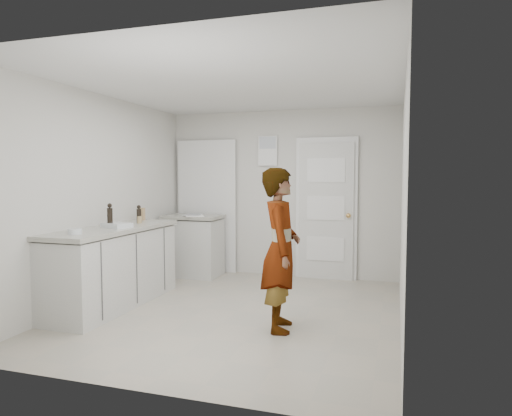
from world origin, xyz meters
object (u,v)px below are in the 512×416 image
(cake_mix_box, at_px, (141,214))
(baking_dish, at_px, (117,225))
(oil_cruet_b, at_px, (110,216))
(person, at_px, (281,249))
(egg_bowl, at_px, (75,232))
(spice_jar, at_px, (140,220))
(oil_cruet_a, at_px, (139,215))

(cake_mix_box, bearing_deg, baking_dish, -67.79)
(oil_cruet_b, relative_size, baking_dish, 0.76)
(person, distance_m, oil_cruet_b, 2.08)
(cake_mix_box, distance_m, oil_cruet_b, 0.90)
(egg_bowl, bearing_deg, baking_dish, 84.72)
(cake_mix_box, bearing_deg, person, -16.70)
(person, bearing_deg, oil_cruet_b, 73.31)
(spice_jar, bearing_deg, oil_cruet_b, -96.12)
(baking_dish, bearing_deg, cake_mix_box, 103.36)
(oil_cruet_a, bearing_deg, baking_dish, -87.66)
(spice_jar, relative_size, baking_dish, 0.24)
(cake_mix_box, distance_m, oil_cruet_a, 0.40)
(oil_cruet_a, height_order, baking_dish, oil_cruet_a)
(spice_jar, relative_size, oil_cruet_a, 0.39)
(oil_cruet_b, bearing_deg, person, -4.42)
(spice_jar, xyz_separation_m, egg_bowl, (-0.05, -1.14, -0.02))
(baking_dish, bearing_deg, person, -5.45)
(person, relative_size, cake_mix_box, 9.58)
(cake_mix_box, relative_size, spice_jar, 1.86)
(oil_cruet_a, relative_size, oil_cruet_b, 0.81)
(person, xyz_separation_m, spice_jar, (-2.00, 0.69, 0.17))
(cake_mix_box, height_order, egg_bowl, cake_mix_box)
(baking_dish, distance_m, egg_bowl, 0.64)
(oil_cruet_b, distance_m, egg_bowl, 0.62)
(egg_bowl, bearing_deg, cake_mix_box, 95.52)
(baking_dish, height_order, egg_bowl, baking_dish)
(baking_dish, bearing_deg, oil_cruet_a, 92.34)
(spice_jar, distance_m, baking_dish, 0.50)
(oil_cruet_a, distance_m, oil_cruet_b, 0.54)
(oil_cruet_a, relative_size, baking_dish, 0.62)
(spice_jar, relative_size, oil_cruet_b, 0.32)
(oil_cruet_a, bearing_deg, spice_jar, -25.04)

